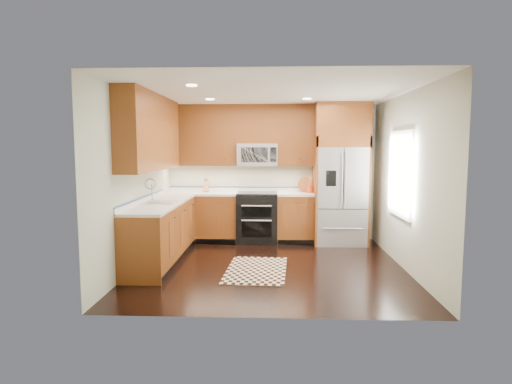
{
  "coord_description": "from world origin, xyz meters",
  "views": [
    {
      "loc": [
        0.06,
        -6.36,
        1.8
      ],
      "look_at": [
        -0.23,
        0.6,
        1.07
      ],
      "focal_mm": 30.0,
      "sensor_mm": 36.0,
      "label": 1
    }
  ],
  "objects_px": {
    "range": "(257,218)",
    "knife_block": "(206,186)",
    "refrigerator": "(340,174)",
    "rug": "(256,270)",
    "utensil_crock": "(310,187)"
  },
  "relations": [
    {
      "from": "range",
      "to": "rug",
      "type": "bearing_deg",
      "value": -88.15
    },
    {
      "from": "range",
      "to": "utensil_crock",
      "type": "distance_m",
      "value": 1.16
    },
    {
      "from": "refrigerator",
      "to": "knife_block",
      "type": "bearing_deg",
      "value": 175.74
    },
    {
      "from": "refrigerator",
      "to": "rug",
      "type": "height_order",
      "value": "refrigerator"
    },
    {
      "from": "knife_block",
      "to": "utensil_crock",
      "type": "bearing_deg",
      "value": -2.98
    },
    {
      "from": "rug",
      "to": "knife_block",
      "type": "xyz_separation_m",
      "value": [
        -1.06,
        2.06,
        1.04
      ]
    },
    {
      "from": "refrigerator",
      "to": "range",
      "type": "bearing_deg",
      "value": 178.6
    },
    {
      "from": "refrigerator",
      "to": "rug",
      "type": "xyz_separation_m",
      "value": [
        -1.49,
        -1.87,
        -1.3
      ]
    },
    {
      "from": "range",
      "to": "refrigerator",
      "type": "height_order",
      "value": "refrigerator"
    },
    {
      "from": "range",
      "to": "knife_block",
      "type": "bearing_deg",
      "value": 171.33
    },
    {
      "from": "range",
      "to": "knife_block",
      "type": "distance_m",
      "value": 1.16
    },
    {
      "from": "range",
      "to": "rug",
      "type": "relative_size",
      "value": 0.66
    },
    {
      "from": "range",
      "to": "refrigerator",
      "type": "bearing_deg",
      "value": -1.4
    },
    {
      "from": "rug",
      "to": "range",
      "type": "bearing_deg",
      "value": 94.96
    },
    {
      "from": "utensil_crock",
      "to": "rug",
      "type": "bearing_deg",
      "value": -115.69
    }
  ]
}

